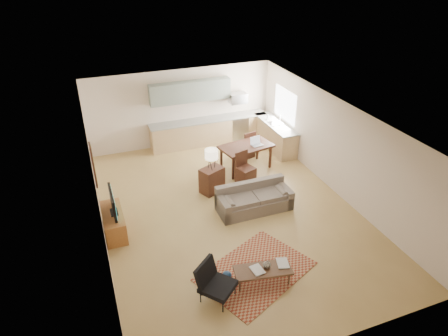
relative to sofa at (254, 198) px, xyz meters
name	(u,v)px	position (x,y,z in m)	size (l,w,h in m)	color
room	(228,167)	(-0.67, 0.23, 0.99)	(9.00, 9.00, 9.00)	#A58449
kitchen_counter_back	(209,131)	(0.23, 4.41, 0.10)	(4.26, 0.64, 0.92)	tan
kitchen_counter_right	(275,135)	(2.26, 3.23, 0.10)	(0.64, 2.26, 0.92)	tan
kitchen_range	(238,127)	(1.33, 4.41, 0.09)	(0.62, 0.62, 0.90)	#A5A8AD
kitchen_microwave	(238,98)	(1.33, 4.43, 1.19)	(0.62, 0.40, 0.35)	#A5A8AD
upper_cabinets	(190,91)	(-0.37, 4.56, 1.59)	(2.80, 0.34, 0.70)	gray
window_right	(285,105)	(2.56, 3.23, 1.19)	(0.02, 1.40, 1.05)	white
wall_art_left	(94,165)	(-3.88, 1.13, 1.19)	(0.06, 0.42, 1.10)	olive
triptych	(178,97)	(-0.77, 4.70, 1.39)	(1.70, 0.04, 0.50)	beige
rug	(256,271)	(-0.95, -2.17, -0.35)	(2.38, 1.64, 0.02)	maroon
sofa	(254,198)	(0.00, 0.00, 0.00)	(2.08, 0.90, 0.72)	#695C51
coffee_table	(262,276)	(-0.95, -2.50, -0.18)	(1.22, 0.48, 0.37)	#472D1C
book_a	(252,272)	(-1.19, -2.50, 0.02)	(0.27, 0.34, 0.03)	maroon
book_b	(277,264)	(-0.60, -2.46, 0.01)	(0.32, 0.39, 0.03)	navy
vase	(267,264)	(-0.84, -2.47, 0.09)	(0.19, 0.19, 0.17)	black
armchair	(218,283)	(-1.98, -2.59, 0.05)	(0.72, 0.72, 0.82)	black
tv_credenza	(114,223)	(-3.66, 0.34, -0.07)	(0.49, 1.27, 0.59)	brown
tv	(113,202)	(-3.61, 0.34, 0.52)	(0.10, 0.98, 0.59)	black
console_table	(212,180)	(-0.77, 1.27, 0.02)	(0.65, 0.44, 0.76)	#341A12
table_lamp	(211,159)	(-0.77, 1.27, 0.71)	(0.37, 0.37, 0.61)	beige
dining_table	(246,157)	(0.69, 2.17, 0.05)	(1.62, 0.93, 0.82)	#341A12
dining_chair_near	(246,168)	(0.35, 1.39, 0.13)	(0.47, 0.49, 0.98)	#341A12
dining_chair_far	(246,144)	(1.03, 2.96, 0.12)	(0.46, 0.48, 0.96)	#341A12
laptop	(257,142)	(1.01, 2.07, 0.59)	(0.35, 0.26, 0.26)	#A5A8AD
soap_bottle	(268,117)	(2.16, 3.63, 0.65)	(0.10, 0.10, 0.19)	beige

